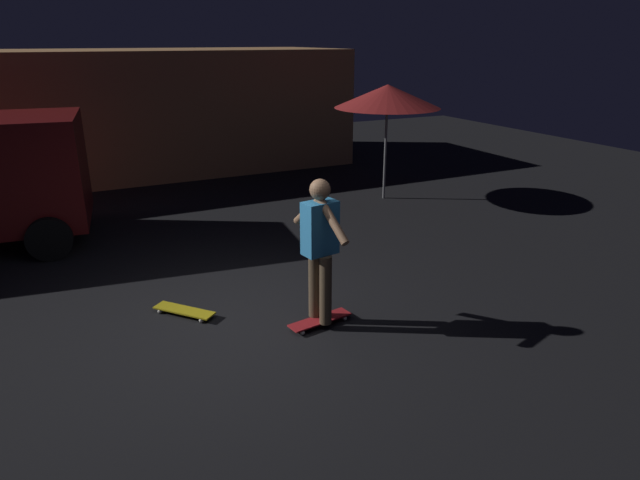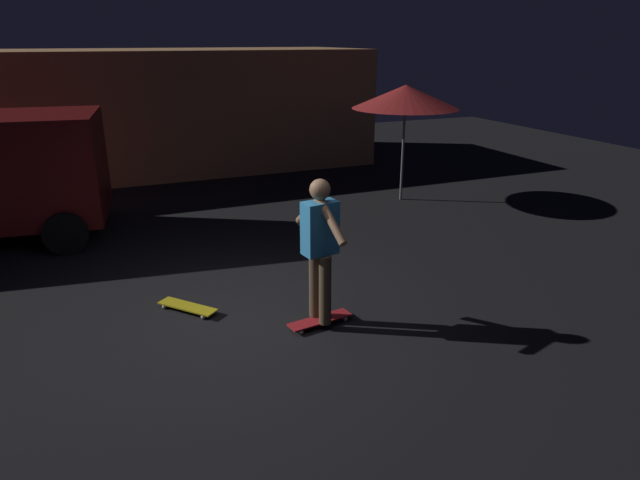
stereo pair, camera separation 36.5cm
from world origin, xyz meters
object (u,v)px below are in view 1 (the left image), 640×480
object	(u,v)px
skateboard_ridden	(320,320)
skater	(320,241)
patio_umbrella	(388,96)
skateboard_spare	(184,311)

from	to	relation	value
skateboard_ridden	skater	xyz separation A→B (m)	(0.00, 0.00, 0.98)
patio_umbrella	skater	bearing A→B (deg)	-130.12
patio_umbrella	skateboard_spare	world-z (taller)	patio_umbrella
skateboard_spare	skater	xyz separation A→B (m)	(1.36, -0.95, 0.98)
skateboard_ridden	patio_umbrella	bearing A→B (deg)	49.88
skateboard_ridden	skater	bearing A→B (deg)	0.00
patio_umbrella	skater	distance (m)	5.73
skateboard_spare	skater	world-z (taller)	skater
patio_umbrella	skateboard_ridden	distance (m)	5.99
skateboard_ridden	skater	distance (m)	0.98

